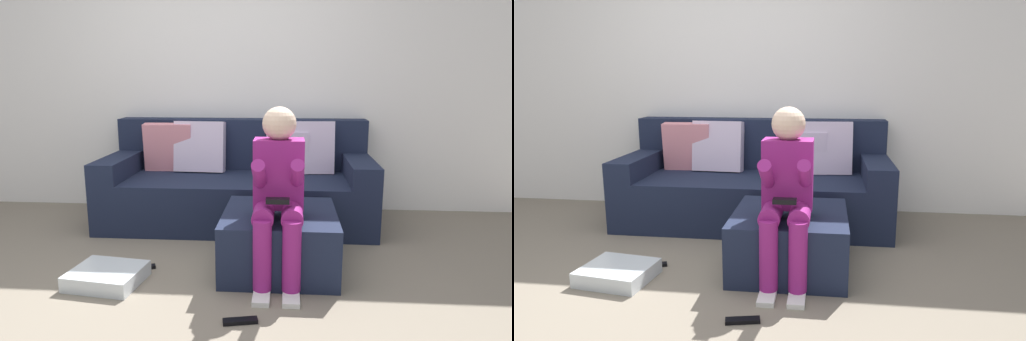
% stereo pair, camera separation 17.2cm
% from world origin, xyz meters
% --- Properties ---
extents(ground_plane, '(8.15, 8.15, 0.00)m').
position_xyz_m(ground_plane, '(0.00, 0.00, 0.00)').
color(ground_plane, slate).
extents(wall_back, '(6.27, 0.10, 2.77)m').
position_xyz_m(wall_back, '(0.00, 1.97, 1.38)').
color(wall_back, white).
rests_on(wall_back, ground_plane).
extents(couch_sectional, '(2.31, 0.97, 0.89)m').
position_xyz_m(couch_sectional, '(0.26, 1.52, 0.34)').
color(couch_sectional, '#192138').
rests_on(couch_sectional, ground_plane).
extents(ottoman, '(0.75, 0.77, 0.39)m').
position_xyz_m(ottoman, '(0.65, 0.50, 0.20)').
color(ottoman, '#192138').
rests_on(ottoman, ground_plane).
extents(person_seated, '(0.31, 0.57, 1.09)m').
position_xyz_m(person_seated, '(0.64, 0.31, 0.60)').
color(person_seated, '#8C1E72').
rests_on(person_seated, ground_plane).
extents(storage_bin, '(0.47, 0.42, 0.10)m').
position_xyz_m(storage_bin, '(-0.43, 0.17, 0.05)').
color(storage_bin, silver).
rests_on(storage_bin, ground_plane).
extents(remote_near_ottoman, '(0.19, 0.09, 0.02)m').
position_xyz_m(remote_near_ottoman, '(0.46, -0.23, 0.01)').
color(remote_near_ottoman, black).
rests_on(remote_near_ottoman, ground_plane).
extents(remote_by_storage_bin, '(0.16, 0.10, 0.02)m').
position_xyz_m(remote_by_storage_bin, '(-0.26, 0.40, 0.01)').
color(remote_by_storage_bin, black).
rests_on(remote_by_storage_bin, ground_plane).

